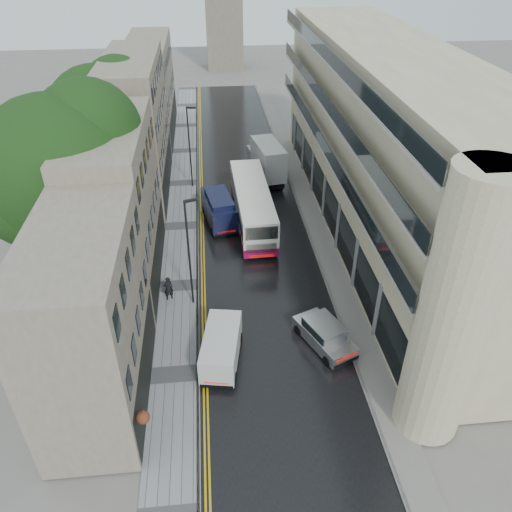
{
  "coord_description": "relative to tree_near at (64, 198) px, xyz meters",
  "views": [
    {
      "loc": [
        -3.25,
        -9.09,
        21.43
      ],
      "look_at": [
        -0.52,
        18.0,
        3.06
      ],
      "focal_mm": 35.0,
      "sensor_mm": 36.0,
      "label": 1
    }
  ],
  "objects": [
    {
      "name": "pedestrian",
      "position": [
        6.06,
        -2.23,
        -5.93
      ],
      "size": [
        0.77,
        0.64,
        1.8
      ],
      "primitive_type": "imported",
      "rotation": [
        0.0,
        0.0,
        3.51
      ],
      "color": "black",
      "rests_on": "left_sidewalk"
    },
    {
      "name": "lamp_post_near",
      "position": [
        7.66,
        -2.76,
        -3.0
      ],
      "size": [
        0.87,
        0.47,
        7.64
      ],
      "primitive_type": null,
      "rotation": [
        0.0,
        0.0,
        0.34
      ],
      "color": "black",
      "rests_on": "left_sidewalk"
    },
    {
      "name": "left_sidewalk",
      "position": [
        6.65,
        7.5,
        -6.89
      ],
      "size": [
        2.7,
        85.0,
        0.12
      ],
      "primitive_type": "cube",
      "color": "gray",
      "rests_on": "ground"
    },
    {
      "name": "cream_bus",
      "position": [
        11.47,
        4.32,
        -5.32
      ],
      "size": [
        2.96,
        11.86,
        3.22
      ],
      "primitive_type": null,
      "rotation": [
        0.0,
        0.0,
        0.02
      ],
      "color": "white",
      "rests_on": "road"
    },
    {
      "name": "tree_far",
      "position": [
        0.3,
        13.0,
        -0.72
      ],
      "size": [
        9.24,
        9.24,
        12.46
      ],
      "primitive_type": null,
      "color": "black",
      "rests_on": "ground"
    },
    {
      "name": "road",
      "position": [
        12.5,
        7.5,
        -6.94
      ],
      "size": [
        9.0,
        85.0,
        0.02
      ],
      "primitive_type": "cube",
      "color": "black",
      "rests_on": "ground"
    },
    {
      "name": "right_sidewalk",
      "position": [
        17.9,
        7.5,
        -6.89
      ],
      "size": [
        1.8,
        85.0,
        0.12
      ],
      "primitive_type": "cube",
      "color": "slate",
      "rests_on": "ground"
    },
    {
      "name": "navy_van",
      "position": [
        9.22,
        5.95,
        -5.57
      ],
      "size": [
        3.02,
        5.61,
        2.71
      ],
      "primitive_type": null,
      "rotation": [
        0.0,
        0.0,
        0.17
      ],
      "color": "black",
      "rests_on": "road"
    },
    {
      "name": "white_lorry",
      "position": [
        14.11,
        14.47,
        -5.01
      ],
      "size": [
        3.35,
        7.56,
        3.83
      ],
      "primitive_type": null,
      "rotation": [
        0.0,
        0.0,
        0.16
      ],
      "color": "silver",
      "rests_on": "road"
    },
    {
      "name": "old_shop_row",
      "position": [
        3.05,
        10.0,
        -0.95
      ],
      "size": [
        4.5,
        56.0,
        12.0
      ],
      "primitive_type": null,
      "color": "gray",
      "rests_on": "ground"
    },
    {
      "name": "tree_near",
      "position": [
        0.0,
        0.0,
        0.0
      ],
      "size": [
        10.56,
        10.56,
        13.89
      ],
      "primitive_type": null,
      "color": "black",
      "rests_on": "ground"
    },
    {
      "name": "white_van",
      "position": [
        8.2,
        -9.62,
        -5.9
      ],
      "size": [
        2.69,
        4.78,
        2.04
      ],
      "primitive_type": null,
      "rotation": [
        0.0,
        0.0,
        -0.17
      ],
      "color": "silver",
      "rests_on": "road"
    },
    {
      "name": "silver_hatchback",
      "position": [
        15.39,
        -9.18,
        -6.12
      ],
      "size": [
        3.45,
        4.7,
        1.62
      ],
      "primitive_type": null,
      "rotation": [
        0.0,
        0.0,
        0.41
      ],
      "color": "#BCBDC2",
      "rests_on": "road"
    },
    {
      "name": "lamp_post_far",
      "position": [
        7.52,
        15.02,
        -3.0
      ],
      "size": [
        0.88,
        0.3,
        7.66
      ],
      "primitive_type": null,
      "rotation": [
        0.0,
        0.0,
        -0.13
      ],
      "color": "black",
      "rests_on": "left_sidewalk"
    },
    {
      "name": "modern_block",
      "position": [
        22.8,
        6.0,
        0.05
      ],
      "size": [
        8.0,
        40.0,
        14.0
      ],
      "primitive_type": null,
      "color": "beige",
      "rests_on": "ground"
    }
  ]
}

